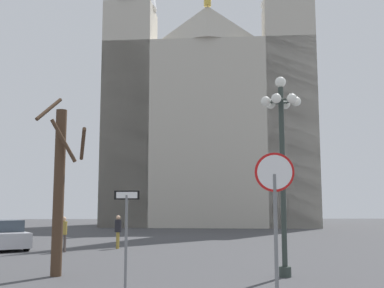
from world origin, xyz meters
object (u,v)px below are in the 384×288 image
(parked_car_near_silver, at_px, (2,235))
(pedestrian_standing, at_px, (118,229))
(bare_tree, at_px, (59,186))
(pedestrian_walking, at_px, (63,231))
(cathedral, at_px, (209,95))
(one_way_arrow_sign, at_px, (126,228))
(stop_sign, at_px, (275,198))
(street_lamp, at_px, (282,144))

(parked_car_near_silver, xyz_separation_m, pedestrian_standing, (5.51, 0.05, 0.30))
(bare_tree, relative_size, pedestrian_walking, 3.55)
(cathedral, height_order, one_way_arrow_sign, cathedral)
(cathedral, height_order, stop_sign, cathedral)
(cathedral, xyz_separation_m, pedestrian_standing, (-6.26, -22.50, -11.99))
(street_lamp, bearing_deg, parked_car_near_silver, 142.08)
(cathedral, relative_size, pedestrian_walking, 26.29)
(pedestrian_standing, bearing_deg, bare_tree, -95.53)
(cathedral, xyz_separation_m, parked_car_near_silver, (-11.77, -22.56, -12.30))
(cathedral, bearing_deg, pedestrian_walking, -109.44)
(one_way_arrow_sign, bearing_deg, bare_tree, 130.70)
(cathedral, xyz_separation_m, street_lamp, (-0.31, -31.49, -9.00))
(stop_sign, xyz_separation_m, one_way_arrow_sign, (-3.27, 2.06, -0.73))
(one_way_arrow_sign, xyz_separation_m, pedestrian_walking, (-3.73, 9.64, -0.60))
(stop_sign, bearing_deg, parked_car_near_silver, 127.74)
(bare_tree, bearing_deg, pedestrian_standing, 84.47)
(stop_sign, relative_size, parked_car_near_silver, 0.73)
(street_lamp, distance_m, bare_tree, 6.91)
(pedestrian_walking, bearing_deg, pedestrian_standing, 35.46)
(cathedral, bearing_deg, bare_tree, -102.86)
(street_lamp, bearing_deg, one_way_arrow_sign, -153.23)
(cathedral, xyz_separation_m, stop_sign, (-1.51, -35.81, -10.68))
(stop_sign, relative_size, pedestrian_walking, 2.05)
(cathedral, height_order, pedestrian_walking, cathedral)
(bare_tree, relative_size, pedestrian_standing, 3.52)
(one_way_arrow_sign, bearing_deg, cathedral, 81.94)
(one_way_arrow_sign, relative_size, parked_car_near_silver, 0.56)
(cathedral, bearing_deg, one_way_arrow_sign, -98.06)
(parked_car_near_silver, bearing_deg, stop_sign, -52.26)
(cathedral, relative_size, one_way_arrow_sign, 16.71)
(pedestrian_walking, bearing_deg, one_way_arrow_sign, -68.86)
(pedestrian_standing, bearing_deg, street_lamp, -56.45)
(street_lamp, height_order, pedestrian_walking, street_lamp)
(cathedral, relative_size, bare_tree, 7.40)
(stop_sign, xyz_separation_m, pedestrian_standing, (-4.75, 13.30, -1.32))
(street_lamp, relative_size, bare_tree, 1.09)
(street_lamp, xyz_separation_m, pedestrian_standing, (-5.96, 8.98, -3.00))
(one_way_arrow_sign, distance_m, parked_car_near_silver, 13.22)
(cathedral, height_order, pedestrian_standing, cathedral)
(stop_sign, bearing_deg, pedestrian_standing, 109.65)
(stop_sign, height_order, street_lamp, street_lamp)
(bare_tree, distance_m, pedestrian_walking, 7.31)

